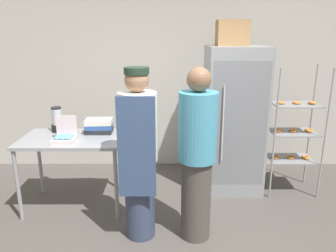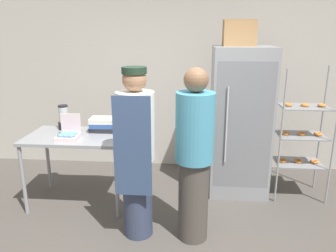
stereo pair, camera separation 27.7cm
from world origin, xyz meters
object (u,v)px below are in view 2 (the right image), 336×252
object	(u,v)px
blender_pitcher	(64,118)
person_baker	(136,153)
refrigerator	(240,121)
binder_stack	(104,124)
donut_box	(68,135)
baking_rack	(302,135)
person_customer	(194,156)
cardboard_storage_box	(239,33)

from	to	relation	value
blender_pitcher	person_baker	size ratio (longest dim) A/B	0.18
refrigerator	binder_stack	bearing A→B (deg)	-168.41
donut_box	binder_stack	distance (m)	0.48
baking_rack	person_baker	bearing A→B (deg)	-151.67
refrigerator	person_customer	xyz separation A→B (m)	(-0.58, -1.18, -0.05)
blender_pitcher	binder_stack	world-z (taller)	blender_pitcher
baking_rack	cardboard_storage_box	xyz separation A→B (m)	(-0.83, 0.21, 1.24)
person_baker	cardboard_storage_box	bearing A→B (deg)	48.48
binder_stack	blender_pitcher	bearing A→B (deg)	174.97
refrigerator	donut_box	size ratio (longest dim) A/B	6.83
cardboard_storage_box	blender_pitcher	bearing A→B (deg)	-169.84
refrigerator	blender_pitcher	xyz separation A→B (m)	(-2.24, -0.31, 0.07)
refrigerator	person_customer	distance (m)	1.31
binder_stack	cardboard_storage_box	world-z (taller)	cardboard_storage_box
donut_box	person_baker	bearing A→B (deg)	-27.26
donut_box	blender_pitcher	size ratio (longest dim) A/B	0.90
baking_rack	person_customer	world-z (taller)	person_customer
refrigerator	donut_box	bearing A→B (deg)	-160.76
blender_pitcher	binder_stack	distance (m)	0.53
baking_rack	cardboard_storage_box	bearing A→B (deg)	166.03
donut_box	blender_pitcher	distance (m)	0.46
refrigerator	cardboard_storage_box	bearing A→B (deg)	125.29
binder_stack	baking_rack	bearing A→B (deg)	5.32
person_customer	cardboard_storage_box	bearing A→B (deg)	67.42
refrigerator	baking_rack	distance (m)	0.79
donut_box	person_customer	xyz separation A→B (m)	(1.45, -0.46, -0.03)
baking_rack	blender_pitcher	world-z (taller)	baking_rack
baking_rack	person_baker	xyz separation A→B (m)	(-1.93, -1.04, 0.09)
donut_box	person_customer	distance (m)	1.53
donut_box	person_customer	size ratio (longest dim) A/B	0.16
blender_pitcher	refrigerator	bearing A→B (deg)	7.78
donut_box	baking_rack	bearing A→B (deg)	11.89
binder_stack	person_customer	world-z (taller)	person_customer
refrigerator	cardboard_storage_box	xyz separation A→B (m)	(-0.06, 0.08, 1.11)
person_baker	baking_rack	bearing A→B (deg)	28.33
refrigerator	person_baker	distance (m)	1.65
donut_box	cardboard_storage_box	distance (m)	2.41
refrigerator	donut_box	xyz separation A→B (m)	(-2.04, -0.71, -0.02)
blender_pitcher	person_baker	distance (m)	1.38
cardboard_storage_box	donut_box	bearing A→B (deg)	-158.07
baking_rack	binder_stack	bearing A→B (deg)	-174.68
binder_stack	refrigerator	bearing A→B (deg)	11.59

